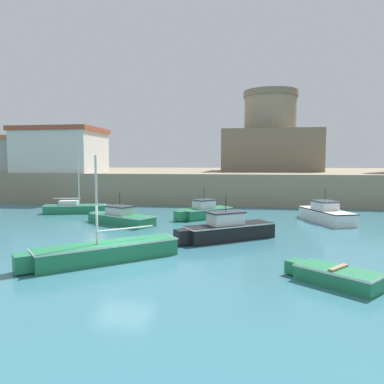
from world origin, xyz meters
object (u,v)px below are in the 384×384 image
object	(u,v)px
motorboat_green_0	(121,217)
motorboat_white_1	(325,214)
motorboat_black_6	(227,229)
fortress	(270,144)
dinghy_green_5	(334,275)
motorboat_green_4	(204,211)
sailboat_green_2	(104,251)
sailboat_green_8	(76,208)
harbor_shed_near_wharf	(61,150)

from	to	relation	value
motorboat_green_0	motorboat_white_1	size ratio (longest dim) A/B	0.96
motorboat_black_6	fortress	distance (m)	31.06
dinghy_green_5	motorboat_green_0	bearing A→B (deg)	137.00
motorboat_green_0	motorboat_green_4	distance (m)	6.53
dinghy_green_5	sailboat_green_2	bearing A→B (deg)	170.00
sailboat_green_2	motorboat_green_4	xyz separation A→B (m)	(2.82, 13.07, 0.10)
motorboat_green_0	motorboat_white_1	bearing A→B (deg)	12.83
motorboat_green_0	sailboat_green_8	distance (m)	7.41
motorboat_white_1	dinghy_green_5	world-z (taller)	motorboat_white_1
motorboat_green_0	motorboat_black_6	world-z (taller)	motorboat_black_6
motorboat_green_0	fortress	distance (m)	29.12
motorboat_white_1	sailboat_green_2	xyz separation A→B (m)	(-11.71, -12.83, -0.14)
dinghy_green_5	sailboat_green_8	size ratio (longest dim) A/B	0.59
dinghy_green_5	fortress	distance (m)	37.77
sailboat_green_2	sailboat_green_8	bearing A→B (deg)	120.33
sailboat_green_2	motorboat_green_0	bearing A→B (deg)	105.67
motorboat_green_0	harbor_shed_near_wharf	bearing A→B (deg)	129.20
motorboat_black_6	harbor_shed_near_wharf	bearing A→B (deg)	136.01
motorboat_green_4	sailboat_green_2	bearing A→B (deg)	-102.19
motorboat_green_4	dinghy_green_5	world-z (taller)	motorboat_green_4
motorboat_black_6	sailboat_green_8	distance (m)	16.12
sailboat_green_2	motorboat_green_4	distance (m)	13.37
sailboat_green_2	dinghy_green_5	bearing A→B (deg)	-10.00
dinghy_green_5	fortress	size ratio (longest dim) A/B	0.28
motorboat_green_4	motorboat_black_6	world-z (taller)	motorboat_black_6
motorboat_green_4	dinghy_green_5	size ratio (longest dim) A/B	1.29
motorboat_black_6	fortress	size ratio (longest dim) A/B	0.46
motorboat_green_0	motorboat_black_6	distance (m)	8.79
motorboat_green_0	motorboat_green_4	bearing A→B (deg)	32.60
fortress	motorboat_green_0	bearing A→B (deg)	-113.78
motorboat_green_4	harbor_shed_near_wharf	distance (m)	22.19
sailboat_green_2	dinghy_green_5	distance (m)	9.47
motorboat_green_4	fortress	distance (m)	24.10
sailboat_green_2	fortress	distance (m)	37.18
sailboat_green_2	harbor_shed_near_wharf	distance (m)	29.67
motorboat_black_6	fortress	xyz separation A→B (m)	(3.74, 30.20, 6.20)
dinghy_green_5	motorboat_black_6	size ratio (longest dim) A/B	0.60
sailboat_green_2	dinghy_green_5	xyz separation A→B (m)	(9.32, -1.64, -0.12)
harbor_shed_near_wharf	motorboat_green_4	bearing A→B (deg)	-33.30
fortress	harbor_shed_near_wharf	xyz separation A→B (m)	(-24.00, -10.65, -1.07)
motorboat_white_1	motorboat_green_0	bearing A→B (deg)	-167.17
motorboat_green_4	sailboat_green_8	bearing A→B (deg)	173.71
sailboat_green_8	motorboat_green_4	bearing A→B (deg)	-6.29
dinghy_green_5	sailboat_green_8	xyz separation A→B (m)	(-17.69, 15.95, 0.14)
fortress	motorboat_black_6	bearing A→B (deg)	-97.06
motorboat_white_1	sailboat_green_8	world-z (taller)	sailboat_green_8
motorboat_green_0	motorboat_white_1	world-z (taller)	motorboat_white_1
sailboat_green_2	dinghy_green_5	size ratio (longest dim) A/B	1.82
sailboat_green_2	sailboat_green_8	xyz separation A→B (m)	(-8.37, 14.30, 0.02)
sailboat_green_2	fortress	bearing A→B (deg)	76.12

